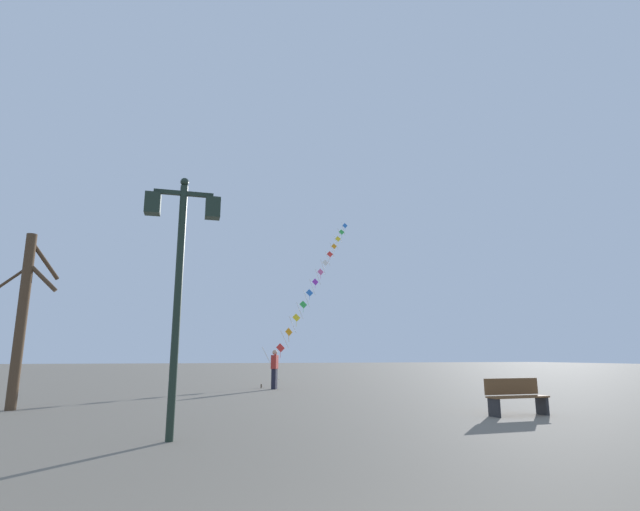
# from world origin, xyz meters

# --- Properties ---
(ground_plane) EXTENTS (160.00, 160.00, 0.00)m
(ground_plane) POSITION_xyz_m (0.00, 20.00, 0.00)
(ground_plane) COLOR #756B5B
(twin_lantern_lamp_post) EXTENTS (1.38, 0.28, 4.79)m
(twin_lantern_lamp_post) POSITION_xyz_m (-1.53, 7.54, 3.32)
(twin_lantern_lamp_post) COLOR #1E2D23
(twin_lantern_lamp_post) RESTS_ON ground_plane
(kite_train) EXTENTS (9.09, 14.59, 12.35)m
(kite_train) POSITION_xyz_m (6.80, 28.82, 6.54)
(kite_train) COLOR brown
(kite_train) RESTS_ON ground_plane
(kite_flyer) EXTENTS (0.42, 0.61, 1.71)m
(kite_flyer) POSITION_xyz_m (2.52, 20.28, 0.90)
(kite_flyer) COLOR #1E1E2D
(kite_flyer) RESTS_ON ground_plane
(bare_tree) EXTENTS (2.08, 0.86, 4.92)m
(bare_tree) POSITION_xyz_m (-5.83, 13.78, 2.61)
(bare_tree) COLOR #4C3826
(bare_tree) RESTS_ON ground_plane
(park_bench) EXTENTS (1.62, 0.52, 0.89)m
(park_bench) POSITION_xyz_m (6.68, 9.18, 0.45)
(park_bench) COLOR brown
(park_bench) RESTS_ON ground_plane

